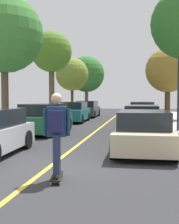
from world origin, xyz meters
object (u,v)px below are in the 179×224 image
(parked_car_left_farthest, at_px, (87,109))
(street_tree_left_nearest, at_px, (4,34))
(parked_car_right_nearest, at_px, (143,131))
(parked_car_left_far, at_px, (74,112))
(parked_car_left_near, at_px, (45,118))
(skateboarder, at_px, (56,129))
(skateboard, at_px, (57,176))
(street_tree_left_far, at_px, (72,74))
(streetlamp, at_px, (179,72))
(street_tree_left_farthest, at_px, (87,74))
(street_tree_left_near, at_px, (51,53))
(parked_car_right_farthest, at_px, (141,109))
(street_tree_right_near, at_px, (168,71))
(parked_car_right_near, at_px, (142,119))
(parked_car_right_far, at_px, (141,112))

(parked_car_left_farthest, relative_size, street_tree_left_nearest, 0.66)
(parked_car_right_nearest, height_order, street_tree_left_nearest, street_tree_left_nearest)
(parked_car_left_far, xyz_separation_m, parked_car_left_farthest, (0.00, 5.47, 0.01))
(parked_car_left_near, xyz_separation_m, skateboarder, (2.94, -8.19, 0.38))
(skateboard, bearing_deg, street_tree_left_far, 102.08)
(parked_car_left_farthest, bearing_deg, skateboard, -81.83)
(parked_car_left_farthest, bearing_deg, streetlamp, -59.89)
(street_tree_left_farthest, bearing_deg, street_tree_left_nearest, -90.00)
(street_tree_left_far, bearing_deg, street_tree_left_nearest, -90.00)
(parked_car_right_nearest, relative_size, street_tree_left_far, 0.81)
(parked_car_left_near, height_order, streetlamp, streetlamp)
(parked_car_left_farthest, height_order, street_tree_left_near, street_tree_left_near)
(streetlamp, distance_m, skateboard, 10.24)
(parked_car_left_near, relative_size, parked_car_left_far, 1.03)
(parked_car_left_near, xyz_separation_m, skateboard, (2.93, -8.16, -0.64))
(street_tree_left_farthest, bearing_deg, street_tree_left_far, -90.00)
(parked_car_left_farthest, distance_m, street_tree_left_farthest, 11.22)
(parked_car_right_farthest, distance_m, streetlamp, 13.82)
(parked_car_left_farthest, xyz_separation_m, street_tree_right_near, (6.73, -3.35, 3.08))
(parked_car_left_near, height_order, street_tree_left_far, street_tree_left_far)
(parked_car_right_near, distance_m, parked_car_right_far, 6.42)
(street_tree_left_farthest, bearing_deg, skateboard, -81.02)
(street_tree_left_far, bearing_deg, parked_car_left_farthest, -49.70)
(parked_car_right_near, distance_m, skateboarder, 9.53)
(parked_car_right_farthest, bearing_deg, parked_car_right_nearest, -90.00)
(parked_car_right_far, bearing_deg, skateboard, -96.79)
(street_tree_left_nearest, distance_m, skateboard, 10.35)
(parked_car_right_nearest, xyz_separation_m, street_tree_left_near, (-6.73, 11.86, 4.50))
(street_tree_left_near, xyz_separation_m, street_tree_right_near, (8.65, 1.31, -1.36))
(parked_car_right_near, bearing_deg, parked_car_left_far, 130.38)
(street_tree_left_nearest, xyz_separation_m, streetlamp, (8.48, 1.33, -1.83))
(parked_car_left_farthest, bearing_deg, parked_car_right_nearest, -73.80)
(parked_car_left_farthest, bearing_deg, parked_car_right_far, -44.33)
(street_tree_left_farthest, xyz_separation_m, streetlamp, (8.48, -21.63, -1.61))
(skateboarder, bearing_deg, street_tree_left_farthest, 98.98)
(parked_car_left_farthest, height_order, parked_car_right_farthest, parked_car_left_farthest)
(parked_car_left_far, bearing_deg, parked_car_right_near, -49.62)
(street_tree_right_near, bearing_deg, street_tree_left_farthest, 122.30)
(parked_car_left_far, distance_m, street_tree_left_near, 4.91)
(parked_car_left_near, xyz_separation_m, parked_car_left_farthest, (0.00, 12.25, -0.01))
(street_tree_left_near, relative_size, skateboarder, 3.74)
(parked_car_right_near, height_order, street_tree_left_nearest, street_tree_left_nearest)
(parked_car_right_near, bearing_deg, street_tree_left_farthest, 107.42)
(streetlamp, bearing_deg, skateboarder, -111.57)
(street_tree_left_farthest, height_order, street_tree_right_near, street_tree_left_farthest)
(parked_car_right_nearest, relative_size, streetlamp, 0.90)
(parked_car_right_near, distance_m, street_tree_left_nearest, 8.07)
(street_tree_left_farthest, bearing_deg, parked_car_right_far, -65.88)
(parked_car_left_near, height_order, parked_car_left_far, parked_car_left_near)
(parked_car_left_far, height_order, parked_car_right_farthest, parked_car_left_far)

